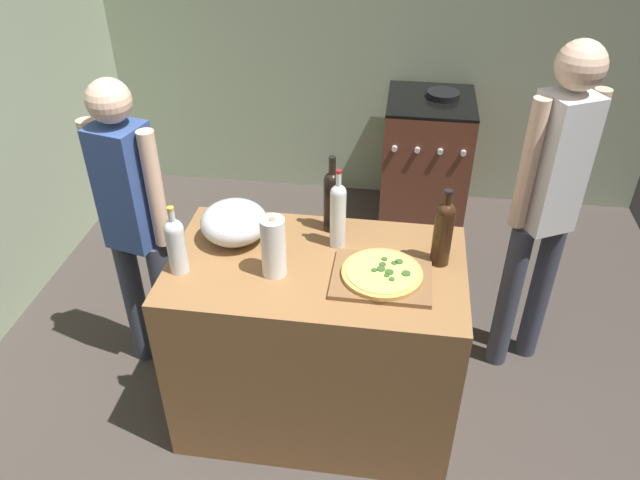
{
  "coord_description": "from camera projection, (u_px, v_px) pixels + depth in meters",
  "views": [
    {
      "loc": [
        0.35,
        -1.37,
        2.47
      ],
      "look_at": [
        0.05,
        0.77,
        0.96
      ],
      "focal_mm": 34.64,
      "sensor_mm": 36.0,
      "label": 1
    }
  ],
  "objects": [
    {
      "name": "person_in_red",
      "position": [
        548.0,
        198.0,
        2.83
      ],
      "size": [
        0.34,
        0.27,
        1.73
      ],
      "color": "#383D4C",
      "rests_on": "ground_plane"
    },
    {
      "name": "wine_bottle_dark",
      "position": [
        332.0,
        198.0,
        2.7
      ],
      "size": [
        0.07,
        0.07,
        0.36
      ],
      "color": "black",
      "rests_on": "counter"
    },
    {
      "name": "kitchen_wall_rear",
      "position": [
        359.0,
        19.0,
        4.2
      ],
      "size": [
        4.2,
        0.1,
        2.6
      ],
      "primitive_type": "cube",
      "color": "#99A889",
      "rests_on": "ground_plane"
    },
    {
      "name": "pizza",
      "position": [
        382.0,
        273.0,
        2.48
      ],
      "size": [
        0.33,
        0.33,
        0.03
      ],
      "color": "tan",
      "rests_on": "cutting_board"
    },
    {
      "name": "cutting_board",
      "position": [
        382.0,
        277.0,
        2.49
      ],
      "size": [
        0.4,
        0.32,
        0.02
      ],
      "primitive_type": "cube",
      "color": "brown",
      "rests_on": "counter"
    },
    {
      "name": "wine_bottle_clear",
      "position": [
        176.0,
        243.0,
        2.47
      ],
      "size": [
        0.08,
        0.08,
        0.3
      ],
      "color": "silver",
      "rests_on": "counter"
    },
    {
      "name": "mixing_bowl",
      "position": [
        234.0,
        222.0,
        2.68
      ],
      "size": [
        0.29,
        0.29,
        0.18
      ],
      "color": "#B2B2B7",
      "rests_on": "counter"
    },
    {
      "name": "wine_bottle_amber",
      "position": [
        338.0,
        213.0,
        2.6
      ],
      "size": [
        0.07,
        0.07,
        0.37
      ],
      "color": "silver",
      "rests_on": "counter"
    },
    {
      "name": "paper_towel_roll",
      "position": [
        273.0,
        247.0,
        2.45
      ],
      "size": [
        0.1,
        0.1,
        0.26
      ],
      "color": "white",
      "rests_on": "counter"
    },
    {
      "name": "counter",
      "position": [
        317.0,
        342.0,
        2.84
      ],
      "size": [
        1.25,
        0.73,
        0.91
      ],
      "primitive_type": "cube",
      "color": "olive",
      "rests_on": "ground_plane"
    },
    {
      "name": "ground_plane",
      "position": [
        328.0,
        308.0,
        3.74
      ],
      "size": [
        4.2,
        3.48,
        0.02
      ],
      "primitive_type": "cube",
      "color": "#3F3833"
    },
    {
      "name": "stove",
      "position": [
        425.0,
        161.0,
        4.29
      ],
      "size": [
        0.58,
        0.64,
        0.96
      ],
      "color": "brown",
      "rests_on": "ground_plane"
    },
    {
      "name": "person_in_stripes",
      "position": [
        133.0,
        220.0,
        2.86
      ],
      "size": [
        0.37,
        0.24,
        1.58
      ],
      "color": "#383D4C",
      "rests_on": "ground_plane"
    },
    {
      "name": "wine_bottle_green",
      "position": [
        443.0,
        230.0,
        2.5
      ],
      "size": [
        0.08,
        0.08,
        0.35
      ],
      "color": "#331E0F",
      "rests_on": "counter"
    }
  ]
}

